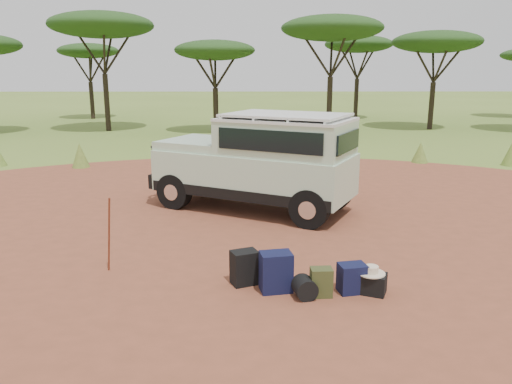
{
  "coord_description": "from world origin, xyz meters",
  "views": [
    {
      "loc": [
        -0.13,
        -8.68,
        3.28
      ],
      "look_at": [
        -0.03,
        0.6,
        1.0
      ],
      "focal_mm": 35.0,
      "sensor_mm": 36.0,
      "label": 1
    }
  ],
  "objects_px": {
    "backpack_black": "(244,268)",
    "duffel_navy": "(352,278)",
    "walking_staff": "(109,235)",
    "backpack_navy": "(276,272)",
    "backpack_olive": "(321,282)",
    "safari_vehicle": "(260,164)",
    "hard_case": "(371,283)"
  },
  "relations": [
    {
      "from": "backpack_black",
      "to": "duffel_navy",
      "type": "bearing_deg",
      "value": -33.46
    },
    {
      "from": "walking_staff",
      "to": "backpack_navy",
      "type": "height_order",
      "value": "walking_staff"
    },
    {
      "from": "walking_staff",
      "to": "backpack_olive",
      "type": "relative_size",
      "value": 3.0
    },
    {
      "from": "safari_vehicle",
      "to": "walking_staff",
      "type": "bearing_deg",
      "value": -96.29
    },
    {
      "from": "backpack_navy",
      "to": "hard_case",
      "type": "bearing_deg",
      "value": -14.16
    },
    {
      "from": "backpack_navy",
      "to": "backpack_olive",
      "type": "xyz_separation_m",
      "value": [
        0.66,
        -0.19,
        -0.09
      ]
    },
    {
      "from": "hard_case",
      "to": "backpack_black",
      "type": "bearing_deg",
      "value": -167.42
    },
    {
      "from": "safari_vehicle",
      "to": "walking_staff",
      "type": "xyz_separation_m",
      "value": [
        -2.53,
        -3.81,
        -0.47
      ]
    },
    {
      "from": "walking_staff",
      "to": "hard_case",
      "type": "relative_size",
      "value": 2.98
    },
    {
      "from": "walking_staff",
      "to": "backpack_navy",
      "type": "bearing_deg",
      "value": -54.21
    },
    {
      "from": "walking_staff",
      "to": "backpack_navy",
      "type": "distance_m",
      "value": 2.81
    },
    {
      "from": "safari_vehicle",
      "to": "backpack_olive",
      "type": "bearing_deg",
      "value": -52.81
    },
    {
      "from": "backpack_black",
      "to": "hard_case",
      "type": "bearing_deg",
      "value": -32.91
    },
    {
      "from": "backpack_black",
      "to": "hard_case",
      "type": "height_order",
      "value": "backpack_black"
    },
    {
      "from": "backpack_navy",
      "to": "hard_case",
      "type": "relative_size",
      "value": 1.38
    },
    {
      "from": "walking_staff",
      "to": "backpack_olive",
      "type": "bearing_deg",
      "value": -54.36
    },
    {
      "from": "duffel_navy",
      "to": "hard_case",
      "type": "distance_m",
      "value": 0.29
    },
    {
      "from": "duffel_navy",
      "to": "walking_staff",
      "type": "bearing_deg",
      "value": 157.02
    },
    {
      "from": "safari_vehicle",
      "to": "backpack_navy",
      "type": "height_order",
      "value": "safari_vehicle"
    },
    {
      "from": "safari_vehicle",
      "to": "hard_case",
      "type": "distance_m",
      "value": 4.99
    },
    {
      "from": "duffel_navy",
      "to": "hard_case",
      "type": "xyz_separation_m",
      "value": [
        0.28,
        -0.03,
        -0.07
      ]
    },
    {
      "from": "safari_vehicle",
      "to": "backpack_olive",
      "type": "height_order",
      "value": "safari_vehicle"
    },
    {
      "from": "safari_vehicle",
      "to": "duffel_navy",
      "type": "bearing_deg",
      "value": -46.8
    },
    {
      "from": "backpack_navy",
      "to": "safari_vehicle",
      "type": "bearing_deg",
      "value": 81.56
    },
    {
      "from": "backpack_navy",
      "to": "duffel_navy",
      "type": "bearing_deg",
      "value": -13.29
    },
    {
      "from": "hard_case",
      "to": "walking_staff",
      "type": "bearing_deg",
      "value": -168.31
    },
    {
      "from": "safari_vehicle",
      "to": "backpack_black",
      "type": "bearing_deg",
      "value": -66.9
    },
    {
      "from": "backpack_olive",
      "to": "duffel_navy",
      "type": "relative_size",
      "value": 0.98
    },
    {
      "from": "backpack_navy",
      "to": "backpack_olive",
      "type": "relative_size",
      "value": 1.4
    },
    {
      "from": "walking_staff",
      "to": "backpack_black",
      "type": "bearing_deg",
      "value": -51.06
    },
    {
      "from": "backpack_black",
      "to": "backpack_navy",
      "type": "relative_size",
      "value": 0.89
    },
    {
      "from": "safari_vehicle",
      "to": "duffel_navy",
      "type": "height_order",
      "value": "safari_vehicle"
    }
  ]
}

